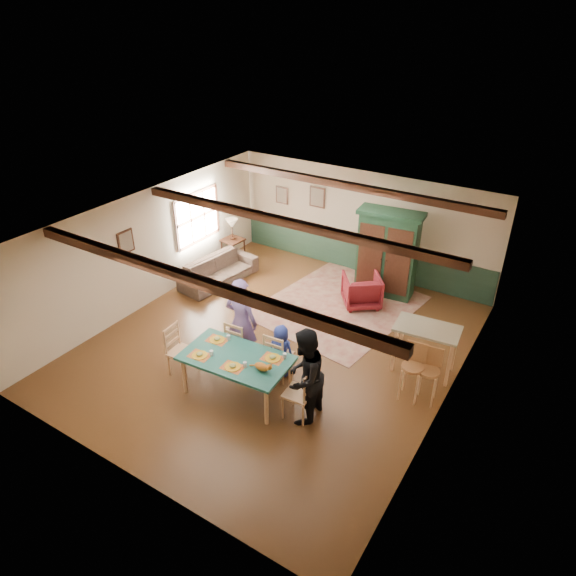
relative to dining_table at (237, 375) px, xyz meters
The scene contains 35 objects.
floor 1.70m from the dining_table, 97.77° to the left, with size 8.00×8.00×0.00m, color #472814.
wall_back 5.72m from the dining_table, 92.27° to the left, with size 7.00×0.02×2.70m, color beige.
wall_left 4.18m from the dining_table, 156.29° to the left, with size 0.02×8.00×2.70m, color beige.
wall_right 3.78m from the dining_table, 26.52° to the left, with size 0.02×8.00×2.70m, color beige.
ceiling 2.83m from the dining_table, 97.77° to the left, with size 7.00×8.00×0.02m, color silver.
wainscot_back 5.62m from the dining_table, 92.28° to the left, with size 6.95×0.03×0.90m, color #1E3728.
ceiling_beam_front 2.32m from the dining_table, 108.55° to the right, with size 6.95×0.16×0.16m, color black.
ceiling_beam_mid 3.01m from the dining_table, 96.26° to the left, with size 6.95×0.16×0.16m, color black.
ceiling_beam_back 5.14m from the dining_table, 92.76° to the left, with size 6.95×0.16×0.16m, color black.
window_left 5.11m from the dining_table, 137.91° to the left, with size 0.06×1.60×1.30m, color white, non-canonical shape.
picture_left_wall 4.07m from the dining_table, 164.34° to the left, with size 0.04×0.42×0.52m, color gray, non-canonical shape.
picture_back_a 5.97m from the dining_table, 105.20° to the left, with size 0.45×0.04×0.55m, color gray, non-canonical shape.
picture_back_b 6.31m from the dining_table, 115.08° to the left, with size 0.38×0.04×0.48m, color gray, non-canonical shape.
dining_table is the anchor object (origin of this frame).
dining_chair_far_left 0.89m from the dining_table, 123.03° to the left, with size 0.45×0.47×1.02m, color tan, non-canonical shape.
dining_chair_far_right 0.89m from the dining_table, 64.92° to the left, with size 0.45×0.47×1.02m, color tan, non-canonical shape.
dining_chair_end_left 1.24m from the dining_table, behind, with size 0.45×0.47×1.02m, color tan, non-canonical shape.
dining_chair_end_right 1.24m from the dining_table, ahead, with size 0.45×0.47×1.02m, color tan, non-canonical shape.
person_man 1.10m from the dining_table, 120.54° to the left, with size 0.68×0.44×1.85m, color #755A9A.
person_woman 1.43m from the dining_table, ahead, with size 0.86×0.67×1.77m, color black.
person_child 0.97m from the dining_table, 67.41° to the left, with size 0.53×0.34×1.08m, color navy.
cat 0.78m from the dining_table, ahead, with size 0.39×0.15×0.19m, color orange, non-canonical shape.
place_setting_near_left 0.79m from the dining_table, 151.58° to the right, with size 0.43×0.32×0.11m, color gold, non-canonical shape.
place_setting_near_center 0.54m from the dining_table, 64.23° to the right, with size 0.43×0.32×0.11m, color gold, non-canonical shape.
place_setting_far_left 0.79m from the dining_table, 159.53° to the left, with size 0.43×0.32×0.11m, color gold, non-canonical shape.
place_setting_far_right 0.79m from the dining_table, 28.42° to the left, with size 0.43×0.32×0.11m, color gold, non-canonical shape.
area_rug 3.72m from the dining_table, 87.35° to the left, with size 3.02×3.58×0.01m, color tan.
armoire 4.97m from the dining_table, 80.46° to the left, with size 1.51×0.60×2.13m, color #14321F.
armchair 4.09m from the dining_table, 81.88° to the left, with size 0.83×0.85×0.77m, color #4F0F18.
sofa 4.37m from the dining_table, 133.20° to the left, with size 2.12×0.83×0.62m, color #44342A.
end_table 5.50m from the dining_table, 128.13° to the left, with size 0.52×0.52×0.64m, color black, non-canonical shape.
table_lamp 5.53m from the dining_table, 128.13° to the left, with size 0.33×0.33×0.59m, color #D2B388, non-canonical shape.
counter_table 3.58m from the dining_table, 42.71° to the left, with size 1.19×0.69×0.99m, color #BAB291, non-canonical shape.
bar_stool_left 3.11m from the dining_table, 29.70° to the left, with size 0.39×0.43×1.10m, color #A1693E, non-canonical shape.
bar_stool_right 3.38m from the dining_table, 28.36° to the left, with size 0.38×0.42×1.07m, color #A1693E, non-canonical shape.
Camera 1 is at (4.86, -7.31, 6.32)m, focal length 32.00 mm.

